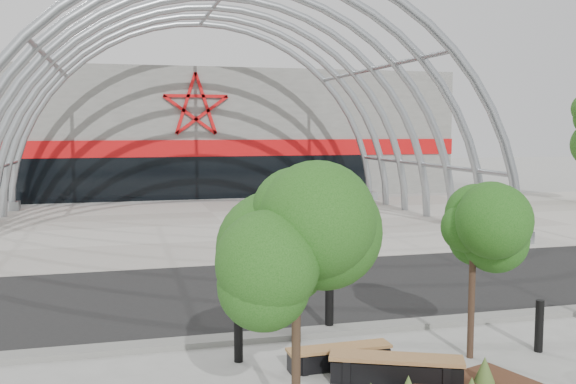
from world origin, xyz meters
TOP-DOWN VIEW (x-y plane):
  - ground at (0.00, 0.00)m, footprint 140.00×140.00m
  - road at (0.00, 3.50)m, footprint 140.00×7.00m
  - forecourt at (0.00, 15.50)m, footprint 60.00×17.00m
  - kerb at (0.00, -0.25)m, footprint 60.00×0.50m
  - arena_building at (0.00, 33.45)m, footprint 34.00×15.24m
  - vault_canopy at (0.00, 15.50)m, footprint 20.80×15.80m
  - street_tree_0 at (-2.09, -4.47)m, footprint 1.75×1.75m
  - street_tree_1 at (1.94, -2.26)m, footprint 1.56×1.56m
  - bench_0 at (-0.64, -2.14)m, footprint 1.94×0.47m
  - bench_1 at (0.07, -3.04)m, footprint 2.28×1.35m
  - bollard_0 at (-2.35, -1.36)m, footprint 0.17×0.17m
  - bollard_1 at (-0.13, -0.03)m, footprint 0.18×0.18m
  - bollard_2 at (-1.02, -0.58)m, footprint 0.18×0.18m
  - bollard_3 at (3.41, -2.30)m, footprint 0.16×0.16m

SIDE VIEW (x-z plane):
  - ground at x=0.00m, z-range 0.00..0.00m
  - road at x=0.00m, z-range 0.00..0.02m
  - vault_canopy at x=0.00m, z-range -10.16..10.20m
  - forecourt at x=0.00m, z-range 0.00..0.04m
  - kerb at x=0.00m, z-range 0.00..0.12m
  - bench_0 at x=-0.64m, z-range -0.01..0.40m
  - bench_1 at x=0.07m, z-range -0.01..0.47m
  - bollard_3 at x=3.41m, z-range 0.00..1.02m
  - bollard_0 at x=-2.35m, z-range 0.00..1.04m
  - bollard_2 at x=-1.02m, z-range 0.00..1.13m
  - bollard_1 at x=-0.13m, z-range 0.00..1.14m
  - street_tree_1 at x=1.94m, z-range 0.80..4.48m
  - street_tree_0 at x=-2.09m, z-range 0.87..4.85m
  - arena_building at x=0.00m, z-range -0.01..7.99m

